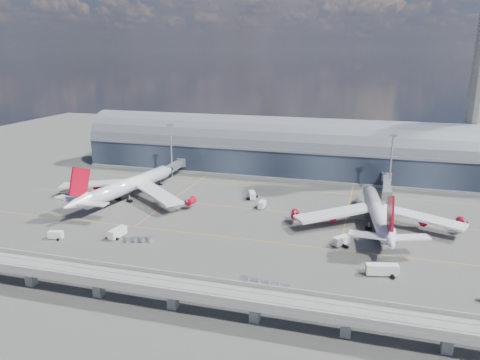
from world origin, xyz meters
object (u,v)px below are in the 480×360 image
(airliner_left, at_px, (125,187))
(cargo_train_1, at_px, (264,285))
(airliner_right, at_px, (378,214))
(service_truck_3, at_px, (341,241))
(service_truck_2, at_px, (382,270))
(cargo_train_0, at_px, (138,240))
(service_truck_4, at_px, (262,205))
(floodlight_mast_left, at_px, (171,149))
(service_truck_1, at_px, (56,235))
(service_truck_5, at_px, (252,195))
(floodlight_mast_right, at_px, (391,163))
(service_truck_0, at_px, (118,233))

(airliner_left, xyz_separation_m, cargo_train_1, (71.33, -55.61, -4.77))
(airliner_right, height_order, service_truck_3, airliner_right)
(service_truck_2, height_order, cargo_train_0, service_truck_2)
(service_truck_4, bearing_deg, floodlight_mast_left, 148.24)
(service_truck_3, bearing_deg, airliner_right, 99.02)
(airliner_left, xyz_separation_m, service_truck_2, (100.19, -39.59, -4.09))
(service_truck_1, bearing_deg, floodlight_mast_left, -15.48)
(service_truck_1, xyz_separation_m, service_truck_4, (56.79, 48.54, 0.08))
(airliner_left, relative_size, cargo_train_0, 6.98)
(service_truck_3, xyz_separation_m, service_truck_5, (-39.09, 38.11, 0.02))
(service_truck_1, bearing_deg, cargo_train_0, -91.70)
(service_truck_2, distance_m, service_truck_4, 63.43)
(floodlight_mast_left, xyz_separation_m, service_truck_2, (97.40, -78.62, -11.99))
(airliner_right, xyz_separation_m, cargo_train_0, (-72.91, -34.01, -4.25))
(floodlight_mast_left, bearing_deg, service_truck_5, -26.39)
(floodlight_mast_right, relative_size, cargo_train_1, 1.84)
(service_truck_4, relative_size, service_truck_5, 0.74)
(floodlight_mast_left, distance_m, service_truck_2, 125.74)
(service_truck_0, relative_size, service_truck_5, 1.15)
(airliner_left, relative_size, service_truck_5, 10.03)
(floodlight_mast_left, bearing_deg, cargo_train_1, -54.09)
(airliner_left, distance_m, cargo_train_1, 90.58)
(floodlight_mast_left, height_order, floodlight_mast_right, same)
(cargo_train_0, bearing_deg, service_truck_1, 120.60)
(service_truck_1, height_order, service_truck_5, service_truck_5)
(floodlight_mast_left, distance_m, airliner_left, 39.92)
(service_truck_1, bearing_deg, airliner_left, -14.24)
(service_truck_3, height_order, cargo_train_1, service_truck_3)
(service_truck_3, xyz_separation_m, service_truck_4, (-32.31, 27.55, -0.08))
(service_truck_3, distance_m, cargo_train_0, 64.38)
(service_truck_5, bearing_deg, airliner_left, 176.53)
(service_truck_0, bearing_deg, cargo_train_0, -5.61)
(floodlight_mast_left, relative_size, service_truck_0, 3.43)
(airliner_right, height_order, service_truck_5, airliner_right)
(floodlight_mast_right, height_order, cargo_train_0, floodlight_mast_right)
(service_truck_2, bearing_deg, service_truck_0, 74.39)
(service_truck_2, bearing_deg, service_truck_5, 29.53)
(cargo_train_0, bearing_deg, service_truck_4, -15.25)
(floodlight_mast_right, relative_size, cargo_train_0, 2.74)
(floodlight_mast_right, distance_m, service_truck_5, 59.79)
(floodlight_mast_right, bearing_deg, airliner_left, -159.21)
(airliner_right, relative_size, service_truck_4, 12.74)
(service_truck_3, height_order, service_truck_4, service_truck_3)
(airliner_left, bearing_deg, service_truck_1, -81.76)
(cargo_train_0, bearing_deg, floodlight_mast_left, 36.08)
(service_truck_4, height_order, cargo_train_0, service_truck_4)
(floodlight_mast_right, distance_m, service_truck_2, 79.57)
(service_truck_0, height_order, service_truck_3, service_truck_0)
(service_truck_2, xyz_separation_m, service_truck_5, (-51.29, 55.74, -0.13))
(service_truck_0, bearing_deg, service_truck_5, 65.43)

